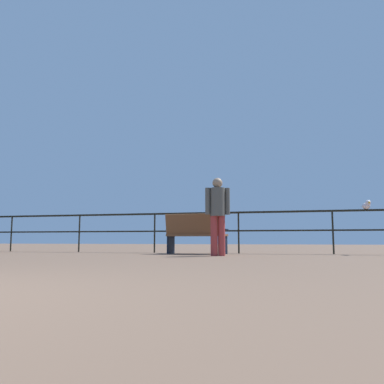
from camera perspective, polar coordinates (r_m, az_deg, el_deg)
pier_railing at (r=10.79m, az=0.49°, el=-4.40°), size 21.07×0.05×1.09m
bench_near_left at (r=10.03m, az=0.57°, el=-5.80°), size 1.52×0.76×0.99m
person_by_bench at (r=8.87m, az=3.68°, el=-2.69°), size 0.53×0.33×1.73m
seagull_on_rail at (r=10.57m, az=23.67°, el=-1.74°), size 0.23×0.44×0.21m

